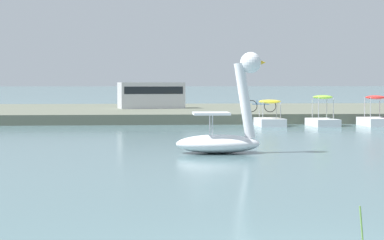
{
  "coord_description": "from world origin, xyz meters",
  "views": [
    {
      "loc": [
        -2.32,
        -8.2,
        2.34
      ],
      "look_at": [
        0.23,
        23.21,
        0.68
      ],
      "focal_mm": 68.87,
      "sensor_mm": 36.0,
      "label": 1
    }
  ],
  "objects_px": {
    "pedal_boat_yellow": "(270,118)",
    "bicycle_parked": "(261,106)",
    "pedal_boat_lime": "(323,117)",
    "pedal_boat_red": "(375,118)",
    "swan_boat": "(224,130)",
    "parked_van": "(151,94)"
  },
  "relations": [
    {
      "from": "swan_boat",
      "to": "parked_van",
      "type": "height_order",
      "value": "swan_boat"
    },
    {
      "from": "pedal_boat_lime",
      "to": "bicycle_parked",
      "type": "height_order",
      "value": "pedal_boat_lime"
    },
    {
      "from": "pedal_boat_lime",
      "to": "pedal_boat_red",
      "type": "distance_m",
      "value": 2.8
    },
    {
      "from": "pedal_boat_lime",
      "to": "swan_boat",
      "type": "bearing_deg",
      "value": -116.38
    },
    {
      "from": "swan_boat",
      "to": "pedal_boat_red",
      "type": "bearing_deg",
      "value": 55.11
    },
    {
      "from": "pedal_boat_yellow",
      "to": "bicycle_parked",
      "type": "xyz_separation_m",
      "value": [
        0.25,
        4.19,
        0.51
      ]
    },
    {
      "from": "pedal_boat_lime",
      "to": "pedal_boat_red",
      "type": "xyz_separation_m",
      "value": [
        2.8,
        -0.06,
        -0.03
      ]
    },
    {
      "from": "pedal_boat_yellow",
      "to": "bicycle_parked",
      "type": "bearing_deg",
      "value": 86.56
    },
    {
      "from": "bicycle_parked",
      "to": "pedal_boat_red",
      "type": "bearing_deg",
      "value": -39.5
    },
    {
      "from": "pedal_boat_yellow",
      "to": "parked_van",
      "type": "distance_m",
      "value": 12.35
    },
    {
      "from": "swan_boat",
      "to": "pedal_boat_yellow",
      "type": "height_order",
      "value": "swan_boat"
    },
    {
      "from": "pedal_boat_red",
      "to": "parked_van",
      "type": "xyz_separation_m",
      "value": [
        -11.51,
        10.98,
        1.07
      ]
    },
    {
      "from": "bicycle_parked",
      "to": "parked_van",
      "type": "xyz_separation_m",
      "value": [
        -6.18,
        6.59,
        0.58
      ]
    },
    {
      "from": "pedal_boat_lime",
      "to": "parked_van",
      "type": "bearing_deg",
      "value": 128.59
    },
    {
      "from": "pedal_boat_yellow",
      "to": "bicycle_parked",
      "type": "distance_m",
      "value": 4.23
    },
    {
      "from": "pedal_boat_yellow",
      "to": "parked_van",
      "type": "relative_size",
      "value": 0.5
    },
    {
      "from": "pedal_boat_lime",
      "to": "parked_van",
      "type": "relative_size",
      "value": 0.52
    },
    {
      "from": "swan_boat",
      "to": "bicycle_parked",
      "type": "distance_m",
      "value": 18.95
    },
    {
      "from": "pedal_boat_lime",
      "to": "parked_van",
      "type": "xyz_separation_m",
      "value": [
        -8.71,
        10.92,
        1.04
      ]
    },
    {
      "from": "pedal_boat_yellow",
      "to": "pedal_boat_lime",
      "type": "height_order",
      "value": "pedal_boat_lime"
    },
    {
      "from": "pedal_boat_lime",
      "to": "parked_van",
      "type": "distance_m",
      "value": 14.01
    },
    {
      "from": "parked_van",
      "to": "pedal_boat_red",
      "type": "bearing_deg",
      "value": -43.65
    }
  ]
}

